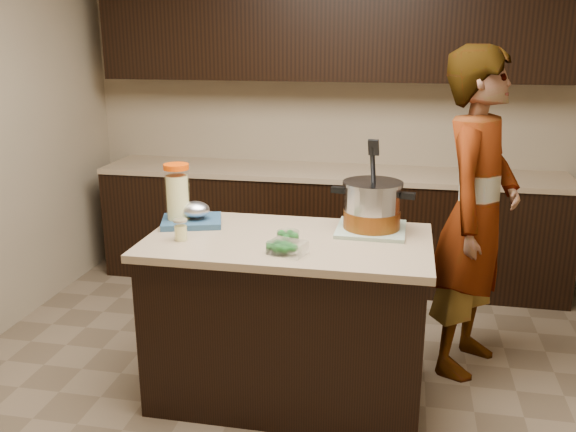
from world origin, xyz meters
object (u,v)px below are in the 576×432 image
stock_pot (372,208)px  person (476,215)px  lemonade_pitcher (178,197)px  island (288,318)px

stock_pot → person: 0.66m
stock_pot → lemonade_pitcher: stock_pot is taller
island → lemonade_pitcher: 0.89m
lemonade_pitcher → stock_pot: bearing=4.4°
person → island: bearing=140.8°
stock_pot → person: bearing=37.8°
island → stock_pot: 0.74m
island → stock_pot: size_ratio=3.23×
island → stock_pot: bearing=26.6°
person → lemonade_pitcher: bearing=126.5°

